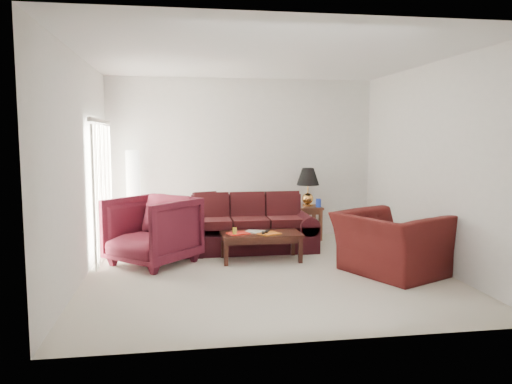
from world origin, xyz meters
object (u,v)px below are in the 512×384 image
armchair_right (390,244)px  end_table (305,222)px  coffee_table (261,247)px  armchair_left (152,231)px  floor_lamp (133,197)px  sofa (249,224)px

armchair_right → end_table: bearing=-13.6°
armchair_right → coffee_table: size_ratio=1.07×
armchair_left → armchair_right: armchair_left is taller
coffee_table → floor_lamp: bearing=143.5°
floor_lamp → armchair_left: (0.39, -1.48, -0.34)m
sofa → floor_lamp: bearing=153.7°
end_table → floor_lamp: floor_lamp is taller
end_table → floor_lamp: 3.19m
sofa → end_table: sofa is taller
armchair_left → floor_lamp: bearing=147.5°
end_table → floor_lamp: size_ratio=0.36×
sofa → floor_lamp: 2.16m
end_table → armchair_left: bearing=-151.5°
coffee_table → armchair_left: bearing=179.1°
armchair_right → coffee_table: armchair_right is taller
end_table → armchair_right: (0.56, -2.56, 0.12)m
floor_lamp → coffee_table: bearing=-36.3°
floor_lamp → coffee_table: size_ratio=1.37×
sofa → end_table: size_ratio=3.63×
sofa → floor_lamp: size_ratio=1.31×
floor_lamp → armchair_right: size_ratio=1.29×
armchair_left → coffee_table: (1.65, -0.02, -0.30)m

